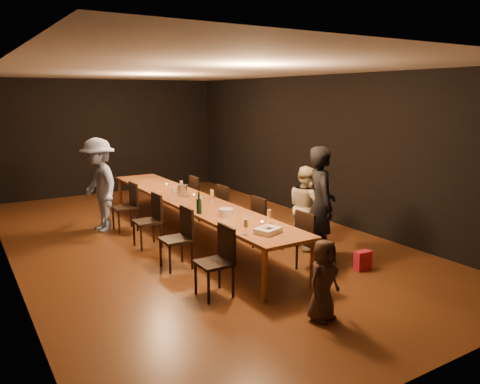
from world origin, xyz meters
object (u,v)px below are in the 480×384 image
table (191,202)px  woman_tan (306,207)px  chair_left_2 (147,221)px  ice_bucket (182,190)px  chair_left_1 (176,239)px  plate_stack (226,213)px  champagne_bottle (199,203)px  chair_right_3 (203,197)px  man_blue (99,185)px  woman_birthday (321,206)px  chair_right_1 (268,223)px  child (323,280)px  chair_left_0 (214,262)px  chair_right_0 (314,241)px  chair_left_3 (125,207)px  chair_right_2 (232,208)px  birthday_cake (268,231)px

table → woman_tan: (1.47, -1.45, 0.01)m
chair_left_2 → ice_bucket: size_ratio=4.61×
chair_left_1 → woman_tan: size_ratio=0.65×
chair_left_1 → plate_stack: bearing=-105.2°
chair_left_2 → champagne_bottle: bearing=-153.7°
chair_right_3 → woman_tan: bearing=13.1°
man_blue → champagne_bottle: size_ratio=5.13×
table → woman_birthday: (1.15, -2.18, 0.22)m
table → chair_right_1: size_ratio=6.45×
plate_stack → table: bearing=86.4°
chair_right_1 → child: (-0.93, -2.44, 0.02)m
chair_left_0 → child: size_ratio=0.96×
champagne_bottle → ice_bucket: bearing=75.9°
chair_right_0 → chair_left_3: 3.98m
chair_left_2 → woman_tan: bearing=-122.0°
child → chair_right_2: bearing=62.3°
chair_right_0 → chair_left_0: (-1.70, 0.00, 0.00)m
man_blue → champagne_bottle: bearing=14.8°
chair_left_0 → child: 1.46m
chair_right_3 → chair_left_3: size_ratio=1.00×
table → ice_bucket: size_ratio=29.76×
chair_left_1 → champagne_bottle: size_ratio=2.65×
child → champagne_bottle: (-0.27, 2.63, 0.44)m
chair_right_0 → man_blue: 4.39m
plate_stack → champagne_bottle: size_ratio=0.64×
champagne_bottle → chair_right_2: bearing=40.0°
birthday_cake → man_blue: bearing=87.6°
chair_right_0 → birthday_cake: bearing=-85.1°
chair_right_2 → plate_stack: size_ratio=4.16×
chair_left_2 → woman_birthday: 2.99m
chair_right_0 → man_blue: man_blue is taller
child → man_blue: bearing=89.5°
table → ice_bucket: ice_bucket is taller
chair_right_0 → child: (-0.93, -1.24, 0.02)m
chair_right_2 → woman_birthday: 2.25m
man_blue → plate_stack: 3.07m
chair_right_1 → birthday_cake: (-0.90, -1.28, 0.32)m
table → woman_tan: bearing=-44.6°
chair_left_1 → child: size_ratio=0.96×
chair_right_3 → birthday_cake: size_ratio=2.34×
champagne_bottle → man_blue: bearing=110.1°
table → chair_left_0: bearing=-109.5°
chair_left_2 → woman_tan: woman_tan is taller
woman_tan → champagne_bottle: size_ratio=4.05×
birthday_cake → ice_bucket: ice_bucket is taller
chair_right_1 → chair_left_2: bearing=-125.2°
chair_left_2 → child: child is taller
chair_right_1 → man_blue: size_ratio=0.52×
child → chair_left_3: bearing=85.6°
child → champagne_bottle: bearing=82.4°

